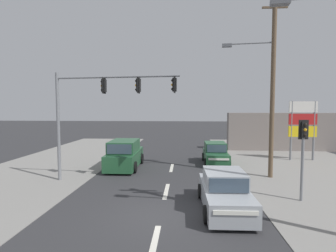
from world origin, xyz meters
name	(u,v)px	position (x,y,z in m)	size (l,w,h in m)	color
ground_plane	(160,216)	(0.00, 0.00, 0.00)	(140.00, 140.00, 0.00)	#303033
lane_dash_near	(154,244)	(0.00, -2.00, 0.00)	(0.20, 2.40, 0.01)	silver
lane_dash_mid	(166,191)	(0.00, 3.00, 0.00)	(0.20, 2.40, 0.01)	silver
lane_dash_far	(172,168)	(0.00, 8.00, 0.00)	(0.20, 2.40, 0.01)	silver
kerb_left_verge	(14,182)	(-8.50, 4.00, 0.01)	(8.00, 40.00, 0.02)	gray
utility_pole_midground_right	(271,78)	(5.78, 5.94, 5.77)	(3.78, 0.60, 10.80)	brown
traffic_signal_mast	(98,103)	(-3.77, 4.31, 4.35)	(6.86, 0.94, 6.00)	slate
pedestal_signal_right_kerb	(303,146)	(5.98, 2.01, 2.42)	(0.44, 0.30, 3.56)	slate
shopping_plaza_sign	(303,122)	(9.95, 11.27, 2.98)	(2.10, 0.16, 4.60)	slate
shopfront_wall_far	(291,132)	(11.00, 16.00, 1.80)	(12.00, 1.00, 3.60)	gray
suv_kerbside_parked	(125,155)	(-3.19, 7.79, 0.88)	(2.11, 4.57, 1.90)	#235633
hatchback_oncoming_near	(215,154)	(3.12, 9.65, 0.70)	(1.79, 3.64, 1.53)	#235633
sedan_crossing_left	(224,192)	(2.49, 0.86, 0.70)	(1.96, 4.27, 1.56)	#A3A8AD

